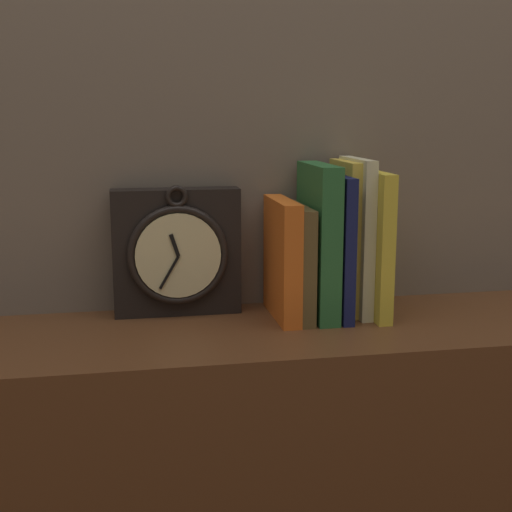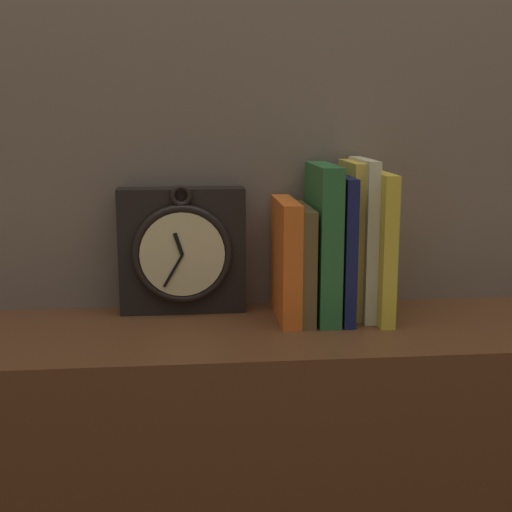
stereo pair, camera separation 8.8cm
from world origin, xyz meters
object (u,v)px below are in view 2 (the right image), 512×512
(clock, at_px, (182,251))
(book_slot2_green, at_px, (323,242))
(book_slot1_brown, at_px, (302,262))
(book_slot6_yellow, at_px, (377,245))
(book_slot5_cream, at_px, (362,238))
(book_slot4_yellow, at_px, (350,239))
(book_slot0_orange, at_px, (286,259))
(book_slot3_navy, at_px, (341,247))

(clock, bearing_deg, book_slot2_green, -12.36)
(book_slot1_brown, xyz_separation_m, book_slot6_yellow, (0.12, -0.00, 0.03))
(book_slot5_cream, bearing_deg, book_slot4_yellow, 156.52)
(book_slot0_orange, relative_size, book_slot1_brown, 1.06)
(clock, bearing_deg, book_slot3_navy, -11.02)
(book_slot5_cream, bearing_deg, book_slot1_brown, -175.46)
(book_slot4_yellow, height_order, book_slot6_yellow, book_slot4_yellow)
(book_slot3_navy, xyz_separation_m, book_slot4_yellow, (0.02, 0.02, 0.01))
(book_slot4_yellow, height_order, book_slot5_cream, book_slot5_cream)
(book_slot1_brown, height_order, book_slot3_navy, book_slot3_navy)
(book_slot1_brown, bearing_deg, book_slot4_yellow, 10.95)
(book_slot2_green, relative_size, book_slot5_cream, 0.97)
(book_slot4_yellow, xyz_separation_m, book_slot6_yellow, (0.04, -0.02, -0.01))
(book_slot0_orange, relative_size, book_slot4_yellow, 0.77)
(book_slot1_brown, xyz_separation_m, book_slot2_green, (0.03, -0.00, 0.03))
(clock, height_order, book_slot6_yellow, book_slot6_yellow)
(clock, bearing_deg, book_slot1_brown, -14.14)
(book_slot2_green, xyz_separation_m, book_slot6_yellow, (0.08, -0.00, -0.01))
(book_slot0_orange, bearing_deg, book_slot4_yellow, 8.73)
(book_slot2_green, bearing_deg, book_slot3_navy, -0.68)
(book_slot0_orange, relative_size, book_slot3_navy, 0.84)
(book_slot1_brown, distance_m, book_slot2_green, 0.04)
(clock, distance_m, book_slot5_cream, 0.28)
(book_slot3_navy, bearing_deg, book_slot0_orange, 179.58)
(book_slot6_yellow, bearing_deg, book_slot4_yellow, 152.91)
(book_slot2_green, bearing_deg, book_slot1_brown, 178.22)
(book_slot0_orange, xyz_separation_m, book_slot1_brown, (0.03, 0.00, -0.00))
(book_slot0_orange, height_order, book_slot2_green, book_slot2_green)
(book_slot0_orange, relative_size, book_slot6_yellow, 0.82)
(book_slot0_orange, height_order, book_slot5_cream, book_slot5_cream)
(book_slot4_yellow, distance_m, book_slot5_cream, 0.02)
(book_slot6_yellow, bearing_deg, book_slot0_orange, 178.59)
(book_slot0_orange, distance_m, book_slot3_navy, 0.09)
(book_slot2_green, bearing_deg, book_slot6_yellow, -2.17)
(book_slot3_navy, bearing_deg, clock, 168.98)
(book_slot1_brown, distance_m, book_slot5_cream, 0.10)
(book_slot1_brown, distance_m, book_slot6_yellow, 0.12)
(book_slot1_brown, relative_size, book_slot4_yellow, 0.73)
(book_slot1_brown, distance_m, book_slot3_navy, 0.07)
(book_slot3_navy, bearing_deg, book_slot2_green, 179.32)
(book_slot1_brown, height_order, book_slot6_yellow, book_slot6_yellow)
(book_slot4_yellow, relative_size, book_slot6_yellow, 1.06)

